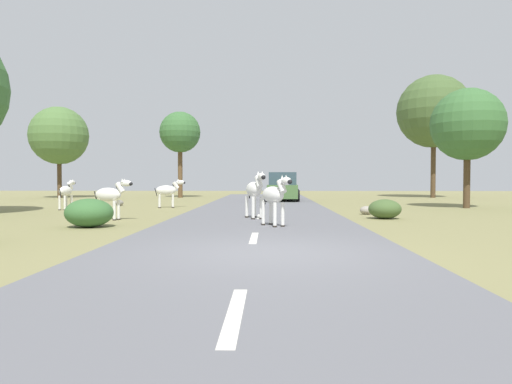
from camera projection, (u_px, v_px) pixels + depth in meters
ground_plane at (270, 254)px, 8.68m from camera, size 90.00×90.00×0.00m
road at (251, 253)px, 8.69m from camera, size 6.00×64.00×0.05m
lane_markings at (248, 261)px, 7.69m from camera, size 0.16×56.00×0.01m
zebra_0 at (255, 190)px, 15.86m from camera, size 0.84×1.64×1.61m
zebra_1 at (66, 191)px, 21.14m from camera, size 0.43×1.47×1.39m
zebra_2 at (274, 196)px, 13.30m from camera, size 0.98×1.42×1.46m
zebra_3 at (110, 195)px, 15.87m from camera, size 1.47×0.65×1.42m
zebra_4 at (168, 191)px, 22.56m from camera, size 1.44×0.68×1.40m
car_0 at (283, 188)px, 28.91m from camera, size 2.17×4.42×1.74m
tree_2 at (467, 125)px, 22.22m from camera, size 3.42×3.42×5.70m
tree_3 at (59, 136)px, 33.95m from camera, size 4.17×4.17×6.62m
tree_4 at (180, 133)px, 34.45m from camera, size 3.00×3.00×6.34m
tree_6 at (434, 112)px, 34.28m from camera, size 5.31×5.31×8.98m
bush_2 at (385, 209)px, 16.37m from camera, size 1.14×1.03×0.68m
bush_3 at (89, 213)px, 13.53m from camera, size 1.38×1.25×0.83m
rock_2 at (119, 203)px, 24.16m from camera, size 0.41×0.40×0.31m
rock_3 at (366, 210)px, 18.36m from camera, size 0.50×0.44×0.33m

